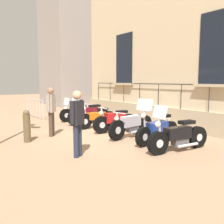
{
  "coord_description": "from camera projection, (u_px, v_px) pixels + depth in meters",
  "views": [
    {
      "loc": [
        5.55,
        7.84,
        2.01
      ],
      "look_at": [
        0.03,
        0.0,
        0.8
      ],
      "focal_mm": 39.68,
      "sensor_mm": 36.0,
      "label": 1
    }
  ],
  "objects": [
    {
      "name": "ground_plane",
      "position": [
        113.0,
        132.0,
        9.78
      ],
      "size": [
        60.0,
        60.0,
        0.0
      ],
      "primitive_type": "plane",
      "color": "#9E7A5B"
    },
    {
      "name": "building_facade",
      "position": [
        166.0,
        40.0,
        10.97
      ],
      "size": [
        0.82,
        12.04,
        7.92
      ],
      "color": "#C6B28E",
      "rests_on": "ground_plane"
    },
    {
      "name": "motorcycle_yellow",
      "position": [
        77.0,
        113.0,
        12.47
      ],
      "size": [
        1.96,
        0.55,
        1.19
      ],
      "color": "black",
      "rests_on": "ground_plane"
    },
    {
      "name": "motorcycle_maroon",
      "position": [
        88.0,
        114.0,
        11.62
      ],
      "size": [
        2.25,
        0.63,
        1.31
      ],
      "color": "black",
      "rests_on": "ground_plane"
    },
    {
      "name": "motorcycle_orange",
      "position": [
        97.0,
        118.0,
        10.69
      ],
      "size": [
        1.99,
        0.59,
        1.07
      ],
      "color": "black",
      "rests_on": "ground_plane"
    },
    {
      "name": "motorcycle_red",
      "position": [
        115.0,
        121.0,
        9.77
      ],
      "size": [
        1.97,
        0.56,
        0.99
      ],
      "color": "black",
      "rests_on": "ground_plane"
    },
    {
      "name": "motorcycle_silver",
      "position": [
        132.0,
        125.0,
        8.87
      ],
      "size": [
        2.24,
        0.63,
        0.95
      ],
      "color": "black",
      "rests_on": "ground_plane"
    },
    {
      "name": "motorcycle_blue",
      "position": [
        158.0,
        129.0,
        8.05
      ],
      "size": [
        2.13,
        0.68,
        1.47
      ],
      "color": "black",
      "rests_on": "ground_plane"
    },
    {
      "name": "motorcycle_black",
      "position": [
        178.0,
        136.0,
        7.08
      ],
      "size": [
        2.18,
        0.63,
        1.36
      ],
      "color": "black",
      "rests_on": "ground_plane"
    },
    {
      "name": "crowd_barrier",
      "position": [
        35.0,
        108.0,
        13.47
      ],
      "size": [
        0.2,
        2.23,
        1.05
      ],
      "color": "#B7B7BF",
      "rests_on": "ground_plane"
    },
    {
      "name": "bollard",
      "position": [
        27.0,
        126.0,
        8.12
      ],
      "size": [
        0.23,
        0.23,
        1.07
      ],
      "color": "brown",
      "rests_on": "ground_plane"
    },
    {
      "name": "pedestrian_standing",
      "position": [
        77.0,
        120.0,
        6.48
      ],
      "size": [
        0.47,
        0.37,
        1.76
      ],
      "color": "#23283D",
      "rests_on": "ground_plane"
    },
    {
      "name": "pedestrian_walking",
      "position": [
        51.0,
        109.0,
        8.92
      ],
      "size": [
        0.41,
        0.41,
        1.78
      ],
      "color": "#47382D",
      "rests_on": "ground_plane"
    },
    {
      "name": "distant_building",
      "position": [
        79.0,
        46.0,
        21.45
      ],
      "size": [
        5.64,
        4.73,
        10.02
      ],
      "color": "gray",
      "rests_on": "ground_plane"
    }
  ]
}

